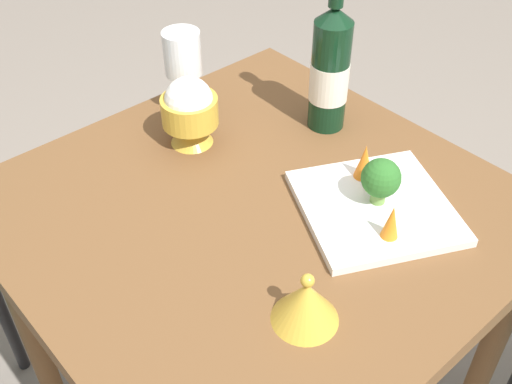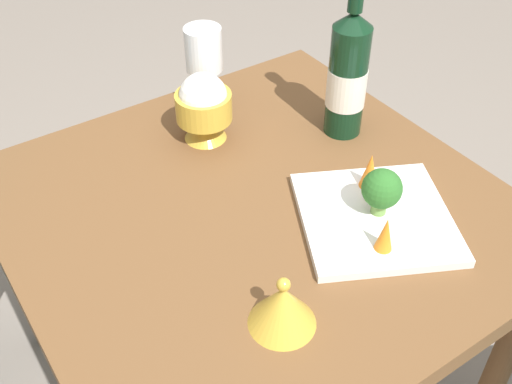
# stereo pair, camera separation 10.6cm
# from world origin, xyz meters

# --- Properties ---
(dining_table) EXTENTS (0.83, 0.83, 0.76)m
(dining_table) POSITION_xyz_m (0.00, 0.00, 0.66)
(dining_table) COLOR brown
(dining_table) RESTS_ON ground_plane
(wine_bottle) EXTENTS (0.08, 0.08, 0.32)m
(wine_bottle) POSITION_xyz_m (-0.09, 0.27, 0.89)
(wine_bottle) COLOR black
(wine_bottle) RESTS_ON dining_table
(wine_glass) EXTENTS (0.08, 0.08, 0.18)m
(wine_glass) POSITION_xyz_m (-0.32, 0.09, 0.89)
(wine_glass) COLOR white
(wine_glass) RESTS_ON dining_table
(rice_bowl) EXTENTS (0.11, 0.11, 0.14)m
(rice_bowl) POSITION_xyz_m (-0.23, 0.03, 0.83)
(rice_bowl) COLOR gold
(rice_bowl) RESTS_ON dining_table
(rice_bowl_lid) EXTENTS (0.10, 0.10, 0.09)m
(rice_bowl_lid) POSITION_xyz_m (0.23, -0.11, 0.80)
(rice_bowl_lid) COLOR gold
(rice_bowl_lid) RESTS_ON dining_table
(serving_plate) EXTENTS (0.34, 0.34, 0.02)m
(serving_plate) POSITION_xyz_m (0.15, 0.14, 0.77)
(serving_plate) COLOR white
(serving_plate) RESTS_ON dining_table
(broccoli_floret) EXTENTS (0.07, 0.07, 0.09)m
(broccoli_floret) POSITION_xyz_m (0.15, 0.15, 0.82)
(broccoli_floret) COLOR #729E4C
(broccoli_floret) RESTS_ON serving_plate
(carrot_garnish_left) EXTENTS (0.03, 0.03, 0.07)m
(carrot_garnish_left) POSITION_xyz_m (0.08, 0.18, 0.81)
(carrot_garnish_left) COLOR orange
(carrot_garnish_left) RESTS_ON serving_plate
(carrot_garnish_right) EXTENTS (0.03, 0.03, 0.06)m
(carrot_garnish_right) POSITION_xyz_m (0.21, 0.10, 0.80)
(carrot_garnish_right) COLOR orange
(carrot_garnish_right) RESTS_ON serving_plate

